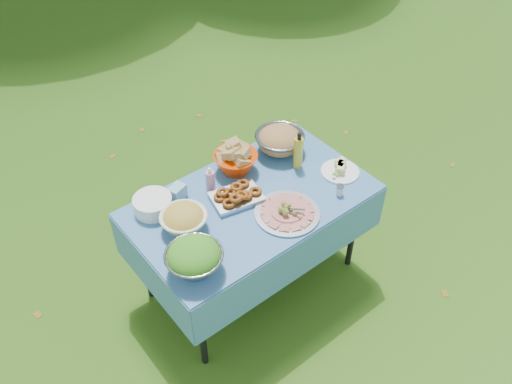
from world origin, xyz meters
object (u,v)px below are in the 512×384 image
pasta_bowl_steel (280,140)px  oil_bottle (298,150)px  plate_stack (153,204)px  picnic_table (252,242)px  charcuterie_platter (287,209)px  bread_bowl (236,158)px  salad_bowl (194,258)px

pasta_bowl_steel → oil_bottle: bearing=-94.4°
plate_stack → pasta_bowl_steel: pasta_bowl_steel is taller
picnic_table → charcuterie_platter: bearing=-69.1°
charcuterie_platter → oil_bottle: (0.34, 0.29, 0.09)m
plate_stack → pasta_bowl_steel: (0.95, -0.03, 0.04)m
bread_bowl → pasta_bowl_steel: bearing=-3.3°
salad_bowl → bread_bowl: (0.66, 0.52, -0.01)m
pasta_bowl_steel → charcuterie_platter: size_ratio=0.84×
pasta_bowl_steel → oil_bottle: (-0.02, -0.20, 0.05)m
charcuterie_platter → oil_bottle: oil_bottle is taller
charcuterie_platter → oil_bottle: size_ratio=1.46×
plate_stack → charcuterie_platter: size_ratio=0.59×
plate_stack → charcuterie_platter: (0.59, -0.52, -0.00)m
picnic_table → bread_bowl: (0.09, 0.28, 0.47)m
picnic_table → bread_bowl: size_ratio=5.17×
plate_stack → oil_bottle: (0.93, -0.23, 0.09)m
salad_bowl → bread_bowl: bearing=38.0°
salad_bowl → pasta_bowl_steel: 1.12m
plate_stack → oil_bottle: bearing=-13.9°
salad_bowl → charcuterie_platter: size_ratio=0.79×
picnic_table → pasta_bowl_steel: bearing=30.4°
salad_bowl → oil_bottle: bearing=16.8°
picnic_table → charcuterie_platter: size_ratio=3.78×
plate_stack → oil_bottle: size_ratio=0.87×
salad_bowl → oil_bottle: size_ratio=1.16×
picnic_table → salad_bowl: salad_bowl is taller
picnic_table → charcuterie_platter: (0.09, -0.23, 0.42)m
bread_bowl → oil_bottle: 0.40m
bread_bowl → charcuterie_platter: bread_bowl is taller
salad_bowl → charcuterie_platter: (0.65, 0.01, -0.06)m
oil_bottle → pasta_bowl_steel: bearing=85.6°
salad_bowl → oil_bottle: (0.99, 0.30, 0.03)m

